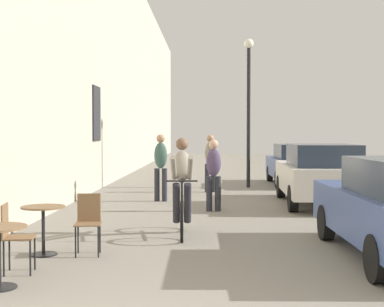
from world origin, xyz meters
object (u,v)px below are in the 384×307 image
(cyclist_on_bicycle, at_px, (182,189))
(pedestrian_far, at_px, (210,160))
(cafe_table_mid, at_px, (43,220))
(cafe_chair_mid_toward_street, at_px, (88,219))
(parked_car_second, at_px, (320,173))
(street_lamp, at_px, (249,93))
(parked_car_third, at_px, (296,164))
(pedestrian_near, at_px, (214,171))
(cafe_chair_near_toward_street, at_px, (13,233))
(pedestrian_mid, at_px, (161,164))

(cyclist_on_bicycle, height_order, pedestrian_far, pedestrian_far)
(cafe_table_mid, bearing_deg, pedestrian_far, 74.23)
(cafe_chair_mid_toward_street, xyz_separation_m, parked_car_second, (4.55, 5.78, 0.27))
(pedestrian_far, distance_m, parked_car_second, 4.02)
(street_lamp, xyz_separation_m, parked_car_second, (1.45, -4.47, -2.32))
(street_lamp, bearing_deg, cyclist_on_bicycle, -101.76)
(cafe_table_mid, xyz_separation_m, parked_car_third, (5.47, 11.25, 0.22))
(pedestrian_near, height_order, parked_car_second, pedestrian_near)
(pedestrian_far, bearing_deg, parked_car_third, 39.28)
(street_lamp, xyz_separation_m, parked_car_third, (1.72, 0.93, -2.37))
(cyclist_on_bicycle, relative_size, parked_car_second, 0.41)
(cafe_chair_near_toward_street, relative_size, cyclist_on_bicycle, 0.51)
(pedestrian_mid, relative_size, pedestrian_far, 1.01)
(pedestrian_mid, xyz_separation_m, pedestrian_far, (1.32, 2.31, -0.01))
(cyclist_on_bicycle, bearing_deg, pedestrian_far, 85.74)
(cafe_chair_near_toward_street, relative_size, cafe_chair_mid_toward_street, 1.00)
(cafe_chair_near_toward_street, distance_m, pedestrian_mid, 7.69)
(pedestrian_mid, xyz_separation_m, parked_car_second, (4.03, -0.65, -0.21))
(cyclist_on_bicycle, distance_m, street_lamp, 9.10)
(parked_car_third, bearing_deg, cafe_chair_mid_toward_street, -113.33)
(cafe_chair_mid_toward_street, xyz_separation_m, street_lamp, (3.10, 10.25, 2.59))
(pedestrian_mid, bearing_deg, cafe_table_mid, -100.21)
(pedestrian_far, xyz_separation_m, street_lamp, (1.26, 1.51, 2.12))
(parked_car_second, bearing_deg, street_lamp, 107.94)
(cafe_table_mid, height_order, parked_car_second, parked_car_second)
(pedestrian_near, xyz_separation_m, pedestrian_far, (-0.06, 4.15, 0.06))
(pedestrian_near, relative_size, pedestrian_mid, 0.94)
(cyclist_on_bicycle, xyz_separation_m, parked_car_third, (3.51, 9.55, -0.07))
(street_lamp, relative_size, parked_car_third, 1.22)
(cafe_table_mid, relative_size, cafe_chair_mid_toward_street, 0.81)
(cafe_table_mid, bearing_deg, parked_car_third, 64.07)
(parked_car_third, bearing_deg, parked_car_second, -92.85)
(pedestrian_near, height_order, pedestrian_mid, pedestrian_mid)
(cafe_table_mid, xyz_separation_m, pedestrian_mid, (1.17, 6.51, 0.47))
(cafe_table_mid, relative_size, street_lamp, 0.15)
(pedestrian_near, xyz_separation_m, parked_car_second, (2.66, 1.19, -0.14))
(cafe_chair_near_toward_street, distance_m, pedestrian_far, 10.22)
(street_lamp, bearing_deg, cafe_chair_mid_toward_street, -106.84)
(cafe_chair_near_toward_street, height_order, cafe_chair_mid_toward_street, same)
(cyclist_on_bicycle, height_order, parked_car_second, cyclist_on_bicycle)
(street_lamp, height_order, parked_car_second, street_lamp)
(cyclist_on_bicycle, bearing_deg, pedestrian_near, 78.77)
(cafe_chair_mid_toward_street, height_order, parked_car_second, parked_car_second)
(pedestrian_near, bearing_deg, cafe_table_mid, -118.63)
(pedestrian_mid, bearing_deg, pedestrian_near, -53.28)
(cafe_chair_mid_toward_street, bearing_deg, pedestrian_mid, 85.37)
(pedestrian_near, bearing_deg, cafe_chair_near_toward_street, -114.46)
(cafe_table_mid, relative_size, pedestrian_mid, 0.41)
(cafe_chair_near_toward_street, relative_size, pedestrian_mid, 0.50)
(street_lamp, bearing_deg, cafe_chair_near_toward_street, -108.51)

